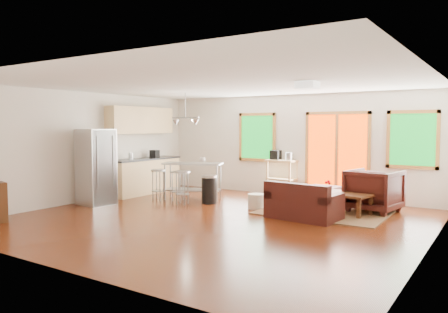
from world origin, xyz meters
The scene contains 28 objects.
floor centered at (0.00, 0.00, -0.01)m, with size 7.50×7.00×0.02m, color #3A1406.
ceiling centered at (0.00, 0.00, 2.61)m, with size 7.50×7.00×0.02m, color white.
back_wall centered at (0.00, 3.51, 1.30)m, with size 7.50×0.02×2.60m, color silver.
left_wall centered at (-3.76, 0.00, 1.30)m, with size 0.02×7.00×2.60m, color silver.
right_wall centered at (3.76, 0.00, 1.30)m, with size 0.02×7.00×2.60m, color silver.
front_wall centered at (0.00, -3.51, 1.30)m, with size 7.50×0.02×2.60m, color silver.
window_left centered at (-1.00, 3.46, 1.50)m, with size 1.10×0.05×1.30m.
french_doors centered at (1.20, 3.46, 1.10)m, with size 1.60×0.05×2.10m.
window_right centered at (2.90, 3.46, 1.50)m, with size 1.10×0.05×1.30m.
rug centered at (1.51, 1.78, 0.01)m, with size 2.51×1.93×0.03m, color #496238.
loveseat centered at (1.39, 0.96, 0.29)m, with size 1.43×0.91×0.72m.
coffee_table centered at (1.90, 1.86, 0.38)m, with size 1.22×0.88×0.44m.
armchair centered at (2.36, 2.40, 0.50)m, with size 0.97×0.90×0.99m, color black.
ottoman centered at (1.21, 2.49, 0.22)m, with size 0.67×0.67×0.45m, color black.
pouf centered at (0.11, 1.41, 0.16)m, with size 0.37×0.37×0.32m, color beige.
vase centered at (1.57, 1.85, 0.50)m, with size 0.18×0.19×0.28m.
book centered at (1.99, 1.82, 0.54)m, with size 0.21×0.03×0.28m, color maroon.
cabinets centered at (-3.49, 1.70, 0.93)m, with size 0.64×2.24×2.30m.
refrigerator centered at (-3.21, -0.13, 0.86)m, with size 0.76×0.74×1.73m.
island centered at (-1.78, 1.63, 0.62)m, with size 1.53×1.06×0.90m.
cup centered at (-1.38, 1.48, 1.02)m, with size 0.14×0.11×0.14m, color white.
bar_stool_a centered at (-2.39, 1.05, 0.56)m, with size 0.43×0.43×0.75m.
bar_stool_b centered at (-1.97, 1.27, 0.53)m, with size 0.36×0.36×0.71m.
bar_stool_c centered at (-1.56, 0.94, 0.58)m, with size 0.45×0.45×0.77m.
trash_can centered at (-1.11, 1.36, 0.33)m, with size 0.45×0.45×0.66m.
kitchen_cart centered at (-0.22, 3.35, 0.80)m, with size 0.80×0.55×1.17m.
ceiling_flush centered at (1.60, 0.60, 2.53)m, with size 0.35×0.35×0.12m, color white.
pendant_light centered at (-1.90, 1.50, 1.90)m, with size 0.80×0.18×0.79m.
Camera 1 is at (4.67, -6.85, 1.80)m, focal length 35.00 mm.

